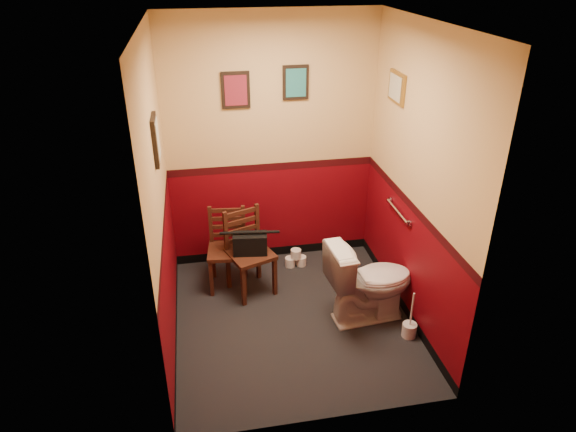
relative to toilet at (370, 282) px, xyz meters
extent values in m
cube|color=black|center=(-0.72, 0.08, -0.41)|extent=(2.20, 2.40, 0.00)
cube|color=silver|center=(-0.72, 0.08, 2.29)|extent=(2.20, 2.40, 0.00)
cube|color=#5C040C|center=(-0.72, 1.28, 0.94)|extent=(2.20, 0.00, 2.70)
cube|color=#5C040C|center=(-0.72, -1.12, 0.94)|extent=(2.20, 0.00, 2.70)
cube|color=#5C040C|center=(-1.82, 0.08, 0.94)|extent=(0.00, 2.40, 2.70)
cube|color=#5C040C|center=(0.38, 0.08, 0.94)|extent=(0.00, 2.40, 2.70)
cylinder|color=silver|center=(0.35, 0.33, 0.54)|extent=(0.03, 0.50, 0.03)
cylinder|color=silver|center=(0.37, 0.08, 0.54)|extent=(0.02, 0.06, 0.06)
cylinder|color=silver|center=(0.37, 0.58, 0.54)|extent=(0.02, 0.06, 0.06)
cube|color=black|center=(-1.07, 1.26, 1.54)|extent=(0.28, 0.03, 0.36)
cube|color=maroon|center=(-1.07, 1.24, 1.54)|extent=(0.22, 0.01, 0.30)
cube|color=black|center=(-0.47, 1.26, 1.59)|extent=(0.26, 0.03, 0.34)
cube|color=#257577|center=(-0.47, 1.24, 1.59)|extent=(0.20, 0.01, 0.28)
cube|color=black|center=(-1.80, 0.18, 1.44)|extent=(0.03, 0.30, 0.38)
cube|color=#B6AF8F|center=(-1.79, 0.18, 1.44)|extent=(0.01, 0.24, 0.31)
cube|color=olive|center=(0.36, 0.68, 1.64)|extent=(0.03, 0.34, 0.28)
cube|color=#B6AF8F|center=(0.35, 0.68, 1.64)|extent=(0.01, 0.28, 0.22)
imported|color=white|center=(0.00, 0.00, 0.00)|extent=(0.87, 0.54, 0.81)
cylinder|color=silver|center=(0.29, -0.35, -0.34)|extent=(0.13, 0.13, 0.13)
cylinder|color=silver|center=(0.29, -0.35, -0.12)|extent=(0.02, 0.02, 0.38)
cube|color=#421E13|center=(-1.27, 0.77, 0.02)|extent=(0.44, 0.44, 0.04)
cube|color=#421E13|center=(-1.46, 0.62, -0.19)|extent=(0.04, 0.04, 0.42)
cube|color=#421E13|center=(-1.42, 0.95, -0.19)|extent=(0.04, 0.04, 0.42)
cube|color=#421E13|center=(-1.12, 0.58, -0.19)|extent=(0.04, 0.04, 0.42)
cube|color=#421E13|center=(-1.08, 0.92, -0.19)|extent=(0.04, 0.04, 0.42)
cube|color=#421E13|center=(-1.42, 0.96, 0.23)|extent=(0.04, 0.04, 0.42)
cube|color=#421E13|center=(-1.08, 0.92, 0.23)|extent=(0.04, 0.04, 0.42)
cube|color=#421E13|center=(-1.25, 0.94, 0.11)|extent=(0.32, 0.06, 0.04)
cube|color=#421E13|center=(-1.25, 0.94, 0.21)|extent=(0.32, 0.06, 0.04)
cube|color=#421E13|center=(-1.25, 0.94, 0.30)|extent=(0.32, 0.06, 0.04)
cube|color=#421E13|center=(-1.25, 0.94, 0.40)|extent=(0.32, 0.06, 0.04)
cube|color=#421E13|center=(-1.05, 0.63, 0.04)|extent=(0.53, 0.53, 0.04)
cube|color=#421E13|center=(-1.15, 0.40, -0.18)|extent=(0.05, 0.05, 0.44)
cube|color=#421E13|center=(-1.28, 0.73, -0.18)|extent=(0.05, 0.05, 0.44)
cube|color=#421E13|center=(-0.82, 0.52, -0.18)|extent=(0.05, 0.05, 0.44)
cube|color=#421E13|center=(-0.94, 0.85, -0.18)|extent=(0.05, 0.05, 0.44)
cube|color=#421E13|center=(-1.28, 0.74, 0.26)|extent=(0.05, 0.05, 0.44)
cube|color=#421E13|center=(-0.95, 0.86, 0.26)|extent=(0.05, 0.05, 0.44)
cube|color=#421E13|center=(-1.11, 0.80, 0.14)|extent=(0.32, 0.14, 0.04)
cube|color=#421E13|center=(-1.11, 0.80, 0.23)|extent=(0.32, 0.14, 0.04)
cube|color=#421E13|center=(-1.11, 0.80, 0.33)|extent=(0.32, 0.14, 0.04)
cube|color=#421E13|center=(-1.11, 0.80, 0.43)|extent=(0.32, 0.14, 0.04)
cube|color=black|center=(-1.05, 0.63, 0.16)|extent=(0.36, 0.21, 0.21)
cylinder|color=black|center=(-1.05, 0.63, 0.29)|extent=(0.30, 0.07, 0.03)
cylinder|color=silver|center=(-0.57, 1.02, -0.35)|extent=(0.12, 0.12, 0.10)
cylinder|color=silver|center=(-0.44, 1.02, -0.35)|extent=(0.12, 0.12, 0.10)
cylinder|color=silver|center=(-0.50, 1.01, -0.25)|extent=(0.12, 0.12, 0.10)
camera|label=1|loc=(-1.48, -3.78, 2.76)|focal=32.00mm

